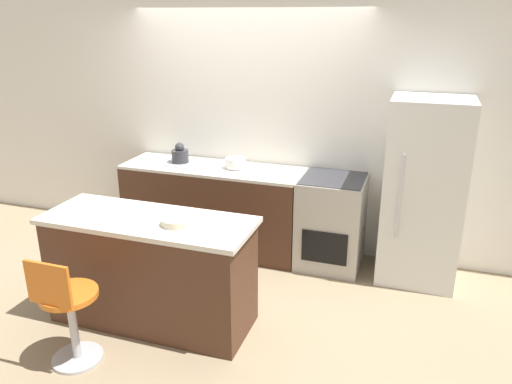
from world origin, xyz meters
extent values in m
plane|color=#998466|center=(0.00, 0.00, 0.00)|extent=(14.00, 14.00, 0.00)
cube|color=white|center=(0.00, 0.68, 1.30)|extent=(8.00, 0.06, 2.60)
cube|color=#4C2D1E|center=(-0.29, 0.33, 0.45)|extent=(1.92, 0.63, 0.89)
cube|color=silver|center=(-0.29, 0.33, 0.91)|extent=(1.92, 0.63, 0.03)
cube|color=#9EA3A8|center=(-0.62, 0.33, 0.93)|extent=(0.44, 0.34, 0.01)
cube|color=#4C2D1E|center=(-0.21, -1.14, 0.44)|extent=(1.64, 0.61, 0.88)
cube|color=silver|center=(-0.21, -1.14, 0.90)|extent=(1.70, 0.65, 0.04)
cube|color=#B7B2A8|center=(1.00, 0.33, 0.46)|extent=(0.63, 0.63, 0.92)
cube|color=black|center=(1.00, 0.01, 0.32)|extent=(0.44, 0.01, 0.32)
cube|color=#333338|center=(1.00, 0.33, 0.93)|extent=(0.60, 0.60, 0.01)
cube|color=silver|center=(1.84, 0.33, 0.87)|extent=(0.71, 0.63, 1.75)
cube|color=silver|center=(1.64, 0.01, 0.92)|extent=(0.02, 0.02, 0.79)
cylinder|color=#B7B7BC|center=(-0.49, -1.79, 0.01)|extent=(0.37, 0.37, 0.02)
cylinder|color=#B7B7BC|center=(-0.49, -1.79, 0.27)|extent=(0.06, 0.06, 0.53)
cylinder|color=orange|center=(-0.49, -1.79, 0.55)|extent=(0.41, 0.41, 0.04)
cube|color=orange|center=(-0.49, -1.96, 0.73)|extent=(0.35, 0.02, 0.31)
cylinder|color=#333338|center=(-0.67, 0.35, 1.00)|extent=(0.18, 0.18, 0.13)
sphere|color=#333338|center=(-0.67, 0.35, 1.09)|extent=(0.10, 0.10, 0.10)
cylinder|color=white|center=(-0.03, 0.35, 0.98)|extent=(0.21, 0.21, 0.10)
cylinder|color=beige|center=(0.07, -1.17, 0.95)|extent=(0.24, 0.24, 0.05)
camera|label=1|loc=(1.76, -4.29, 2.43)|focal=35.00mm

